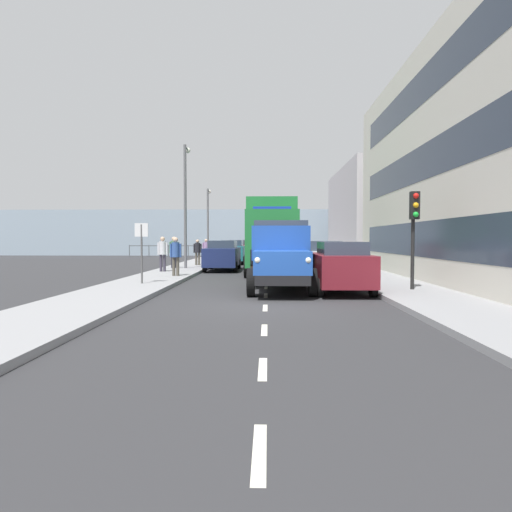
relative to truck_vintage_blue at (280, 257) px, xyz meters
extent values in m
plane|color=#2D2D30|center=(0.50, -8.32, -1.18)|extent=(80.00, 80.00, 0.00)
cube|color=gray|center=(-4.29, -8.32, -1.10)|extent=(2.65, 43.69, 0.15)
cube|color=gray|center=(5.29, -8.32, -1.10)|extent=(2.65, 43.69, 0.15)
cube|color=silver|center=(0.50, 11.52, -1.17)|extent=(0.12, 1.10, 0.01)
cube|color=silver|center=(0.50, 9.09, -1.17)|extent=(0.12, 1.10, 0.01)
cube|color=silver|center=(0.50, 6.44, -1.17)|extent=(0.12, 1.10, 0.01)
cube|color=silver|center=(0.50, 3.61, -1.17)|extent=(0.12, 1.10, 0.01)
cube|color=silver|center=(0.50, 1.05, -1.17)|extent=(0.12, 1.10, 0.01)
cube|color=silver|center=(0.50, -1.33, -1.17)|extent=(0.12, 1.10, 0.01)
cube|color=silver|center=(0.50, -3.71, -1.17)|extent=(0.12, 1.10, 0.01)
cube|color=silver|center=(0.50, -6.12, -1.17)|extent=(0.12, 1.10, 0.01)
cube|color=silver|center=(0.50, -8.46, -1.17)|extent=(0.12, 1.10, 0.01)
cube|color=silver|center=(0.50, -11.09, -1.17)|extent=(0.12, 1.10, 0.01)
cube|color=silver|center=(0.50, -13.62, -1.17)|extent=(0.12, 1.10, 0.01)
cube|color=silver|center=(0.50, -16.21, -1.17)|extent=(0.12, 1.10, 0.01)
cube|color=silver|center=(0.50, -18.83, -1.17)|extent=(0.12, 1.10, 0.01)
cube|color=silver|center=(0.50, -21.14, -1.17)|extent=(0.12, 1.10, 0.01)
cube|color=silver|center=(0.50, -23.72, -1.17)|extent=(0.12, 1.10, 0.01)
cube|color=silver|center=(0.50, -26.71, -1.17)|extent=(0.12, 1.10, 0.01)
cube|color=#2D3847|center=(-5.65, -0.39, 0.62)|extent=(0.08, 22.08, 1.40)
cube|color=#2D3847|center=(-5.65, -0.39, 3.62)|extent=(0.08, 22.08, 1.40)
cube|color=#2D3847|center=(-5.65, -0.39, 6.62)|extent=(0.08, 22.08, 1.40)
cube|color=#B7B2B7|center=(-8.74, -22.53, 2.66)|extent=(6.24, 14.37, 7.67)
cube|color=#8C9EAD|center=(0.50, -33.17, 1.32)|extent=(80.00, 0.80, 5.00)
cylinder|color=#4C5156|center=(-13.50, -29.57, -0.58)|extent=(0.08, 0.08, 1.20)
cylinder|color=#4C5156|center=(-11.50, -29.57, -0.58)|extent=(0.08, 0.08, 1.20)
cylinder|color=#4C5156|center=(-9.50, -29.57, -0.58)|extent=(0.08, 0.08, 1.20)
cylinder|color=#4C5156|center=(-7.50, -29.57, -0.58)|extent=(0.08, 0.08, 1.20)
cylinder|color=#4C5156|center=(-5.50, -29.57, -0.58)|extent=(0.08, 0.08, 1.20)
cylinder|color=#4C5156|center=(-3.50, -29.57, -0.58)|extent=(0.08, 0.08, 1.20)
cylinder|color=#4C5156|center=(-1.50, -29.57, -0.58)|extent=(0.08, 0.08, 1.20)
cylinder|color=#4C5156|center=(0.50, -29.57, -0.58)|extent=(0.08, 0.08, 1.20)
cylinder|color=#4C5156|center=(2.50, -29.57, -0.58)|extent=(0.08, 0.08, 1.20)
cylinder|color=#4C5156|center=(4.50, -29.57, -0.58)|extent=(0.08, 0.08, 1.20)
cylinder|color=#4C5156|center=(6.50, -29.57, -0.58)|extent=(0.08, 0.08, 1.20)
cylinder|color=#4C5156|center=(8.50, -29.57, -0.58)|extent=(0.08, 0.08, 1.20)
cylinder|color=#4C5156|center=(10.50, -29.57, -0.58)|extent=(0.08, 0.08, 1.20)
cylinder|color=#4C5156|center=(12.50, -29.57, -0.58)|extent=(0.08, 0.08, 1.20)
cylinder|color=#4C5156|center=(14.50, -29.57, -0.58)|extent=(0.08, 0.08, 1.20)
cube|color=#4C5156|center=(0.50, -29.57, -0.06)|extent=(28.00, 0.08, 0.08)
cube|color=black|center=(0.00, -0.38, -0.58)|extent=(1.64, 5.60, 0.30)
cube|color=#1E479E|center=(0.00, 1.47, -0.08)|extent=(1.72, 1.90, 0.70)
cube|color=silver|center=(0.00, 2.36, -0.11)|extent=(1.16, 0.08, 0.56)
sphere|color=white|center=(-0.73, 2.36, 0.02)|extent=(0.20, 0.20, 0.20)
sphere|color=white|center=(0.74, 2.36, 0.02)|extent=(0.20, 0.20, 0.20)
cube|color=#1E479E|center=(0.00, -0.04, 0.50)|extent=(1.93, 1.34, 1.15)
cube|color=#2D3847|center=(0.00, -0.04, 0.97)|extent=(1.78, 1.23, 0.56)
cube|color=#2D2319|center=(0.00, -1.72, -0.35)|extent=(2.10, 2.80, 0.16)
cube|color=black|center=(-1.01, -1.72, -0.03)|extent=(0.08, 2.80, 0.56)
cube|color=black|center=(1.01, -1.72, -0.03)|extent=(0.08, 2.80, 0.56)
cylinder|color=black|center=(-0.97, 1.30, -0.73)|extent=(0.24, 0.90, 0.90)
cylinder|color=black|center=(0.97, 1.30, -0.73)|extent=(0.24, 0.90, 0.90)
cylinder|color=black|center=(-0.97, -1.92, -0.73)|extent=(0.24, 0.90, 0.90)
cylinder|color=black|center=(0.97, -1.92, -0.73)|extent=(0.24, 0.90, 0.90)
cube|color=#1E7033|center=(0.24, -5.30, 0.64)|extent=(2.40, 2.21, 2.60)
cube|color=#2D3847|center=(0.24, -5.30, 1.21)|extent=(2.20, 2.04, 0.80)
cube|color=#1933B2|center=(0.24, -5.30, 2.04)|extent=(1.75, 0.20, 0.16)
cube|color=#1E7033|center=(0.24, -9.29, 1.19)|extent=(2.50, 5.95, 3.00)
cube|color=black|center=(0.24, -8.36, -0.48)|extent=(2.00, 8.07, 0.36)
cylinder|color=black|center=(-0.91, -5.38, -0.66)|extent=(0.28, 1.04, 1.04)
cylinder|color=black|center=(1.39, -5.38, -0.66)|extent=(0.28, 1.04, 1.04)
cylinder|color=black|center=(-0.91, -9.00, -0.66)|extent=(0.28, 1.04, 1.04)
cylinder|color=black|center=(1.39, -9.00, -0.66)|extent=(0.28, 1.04, 1.04)
cylinder|color=black|center=(-0.91, -11.12, -0.66)|extent=(0.28, 1.04, 1.04)
cylinder|color=black|center=(1.39, -11.12, -0.66)|extent=(0.28, 1.04, 1.04)
cube|color=maroon|center=(-2.02, 0.22, -0.38)|extent=(1.72, 3.82, 1.00)
cube|color=#2D3847|center=(-2.02, 0.42, 0.33)|extent=(1.41, 2.10, 0.42)
cylinder|color=black|center=(-1.20, -0.97, -0.88)|extent=(0.18, 0.60, 0.60)
cylinder|color=black|center=(-2.83, -0.97, -0.88)|extent=(0.18, 0.60, 0.60)
cylinder|color=black|center=(-1.20, 1.40, -0.88)|extent=(0.18, 0.60, 0.60)
cylinder|color=black|center=(-2.83, 1.40, -0.88)|extent=(0.18, 0.60, 0.60)
cube|color=white|center=(-2.02, -4.94, -0.38)|extent=(1.74, 4.06, 1.00)
cube|color=#2D3847|center=(-2.02, -4.74, 0.33)|extent=(1.43, 2.23, 0.42)
cylinder|color=black|center=(-1.19, -6.20, -0.88)|extent=(0.18, 0.60, 0.60)
cylinder|color=black|center=(-2.84, -6.20, -0.88)|extent=(0.18, 0.60, 0.60)
cylinder|color=black|center=(-1.19, -3.69, -0.88)|extent=(0.18, 0.60, 0.60)
cylinder|color=black|center=(-2.84, -3.69, -0.88)|extent=(0.18, 0.60, 0.60)
cube|color=navy|center=(3.02, -10.16, -0.38)|extent=(1.78, 4.61, 1.00)
cube|color=#2D3847|center=(3.02, -10.36, 0.33)|extent=(1.46, 2.54, 0.42)
cylinder|color=black|center=(2.17, -8.73, -0.88)|extent=(0.18, 0.60, 0.60)
cylinder|color=black|center=(3.86, -8.73, -0.88)|extent=(0.18, 0.60, 0.60)
cylinder|color=black|center=(2.17, -11.59, -0.88)|extent=(0.18, 0.60, 0.60)
cylinder|color=black|center=(3.86, -11.59, -0.88)|extent=(0.18, 0.60, 0.60)
cube|color=#1E6670|center=(3.02, -17.12, -0.38)|extent=(1.75, 4.47, 1.00)
cube|color=#2D3847|center=(3.02, -17.32, 0.33)|extent=(1.43, 2.46, 0.42)
cylinder|color=black|center=(2.19, -15.74, -0.88)|extent=(0.18, 0.60, 0.60)
cylinder|color=black|center=(3.85, -15.74, -0.88)|extent=(0.18, 0.60, 0.60)
cylinder|color=black|center=(2.19, -18.51, -0.88)|extent=(0.18, 0.60, 0.60)
cylinder|color=black|center=(3.85, -18.51, -0.88)|extent=(0.18, 0.60, 0.60)
cube|color=#B21E1E|center=(3.02, -23.30, -0.38)|extent=(1.86, 4.69, 1.00)
cube|color=#2D3847|center=(3.02, -23.50, 0.33)|extent=(1.53, 2.58, 0.42)
cylinder|color=black|center=(2.13, -21.85, -0.88)|extent=(0.18, 0.60, 0.60)
cylinder|color=black|center=(3.90, -21.85, -0.88)|extent=(0.18, 0.60, 0.60)
cylinder|color=black|center=(2.13, -24.76, -0.88)|extent=(0.18, 0.60, 0.60)
cylinder|color=black|center=(3.90, -24.76, -0.88)|extent=(0.18, 0.60, 0.60)
cylinder|color=#4C473D|center=(4.49, -4.68, -0.61)|extent=(0.14, 0.14, 0.84)
cylinder|color=#4C473D|center=(4.67, -4.68, -0.61)|extent=(0.14, 0.14, 0.84)
cylinder|color=#2D4C8C|center=(4.58, -4.68, 0.15)|extent=(0.34, 0.34, 0.67)
cylinder|color=#2D4C8C|center=(4.36, -4.68, 0.11)|extent=(0.09, 0.09, 0.61)
cylinder|color=#2D4C8C|center=(4.80, -4.68, 0.11)|extent=(0.09, 0.09, 0.61)
sphere|color=tan|center=(4.58, -4.68, 0.60)|extent=(0.23, 0.23, 0.23)
cylinder|color=#383342|center=(5.72, -7.35, -0.60)|extent=(0.14, 0.14, 0.86)
cylinder|color=#383342|center=(5.90, -7.35, -0.60)|extent=(0.14, 0.14, 0.86)
cylinder|color=silver|center=(5.81, -7.35, 0.18)|extent=(0.34, 0.34, 0.68)
cylinder|color=silver|center=(5.59, -7.35, 0.14)|extent=(0.09, 0.09, 0.63)
cylinder|color=silver|center=(6.03, -7.35, 0.14)|extent=(0.09, 0.09, 0.63)
sphere|color=tan|center=(5.81, -7.35, 0.63)|extent=(0.23, 0.23, 0.23)
cylinder|color=black|center=(5.71, -10.02, -0.59)|extent=(0.14, 0.14, 0.87)
cylinder|color=black|center=(5.89, -10.02, -0.59)|extent=(0.14, 0.14, 0.87)
cylinder|color=#47724C|center=(5.80, -10.02, 0.18)|extent=(0.34, 0.34, 0.69)
cylinder|color=#47724C|center=(5.58, -10.02, 0.15)|extent=(0.09, 0.09, 0.63)
cylinder|color=#47724C|center=(6.02, -10.02, 0.15)|extent=(0.09, 0.09, 0.63)
sphere|color=tan|center=(5.80, -10.02, 0.64)|extent=(0.24, 0.24, 0.24)
cylinder|color=#4C473D|center=(4.82, -12.95, -0.63)|extent=(0.14, 0.14, 0.79)
cylinder|color=#4C473D|center=(5.00, -12.95, -0.63)|extent=(0.14, 0.14, 0.79)
cylinder|color=black|center=(4.91, -12.95, 0.07)|extent=(0.34, 0.34, 0.62)
cylinder|color=black|center=(4.69, -12.95, 0.04)|extent=(0.09, 0.09, 0.57)
cylinder|color=black|center=(5.13, -12.95, 0.04)|extent=(0.09, 0.09, 0.57)
sphere|color=tan|center=(4.91, -12.95, 0.49)|extent=(0.21, 0.21, 0.21)
cylinder|color=#4C473D|center=(4.71, -16.12, -0.62)|extent=(0.14, 0.14, 0.81)
cylinder|color=#4C473D|center=(4.89, -16.12, -0.62)|extent=(0.14, 0.14, 0.81)
cylinder|color=gray|center=(4.80, -16.12, 0.10)|extent=(0.34, 0.34, 0.64)
cylinder|color=gray|center=(4.58, -16.12, 0.07)|extent=(0.09, 0.09, 0.59)
cylinder|color=gray|center=(5.02, -16.12, 0.07)|extent=(0.09, 0.09, 0.59)
sphere|color=tan|center=(4.80, -16.12, 0.53)|extent=(0.22, 0.22, 0.22)
cylinder|color=black|center=(-4.33, 0.46, 0.57)|extent=(0.12, 0.12, 3.20)
cube|color=black|center=(-4.33, 0.60, 1.72)|extent=(0.28, 0.24, 0.90)
sphere|color=red|center=(-4.33, 0.72, 2.02)|extent=(0.18, 0.18, 0.18)
sphere|color=orange|center=(-4.33, 0.72, 1.72)|extent=(0.18, 0.18, 0.18)
sphere|color=green|center=(-4.33, 0.72, 1.42)|extent=(0.18, 0.18, 0.18)
cylinder|color=#59595B|center=(5.12, -9.98, 2.46)|extent=(0.16, 0.16, 6.98)
cylinder|color=#59595B|center=(5.12, -10.43, 5.86)|extent=(0.10, 0.90, 0.10)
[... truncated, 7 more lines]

